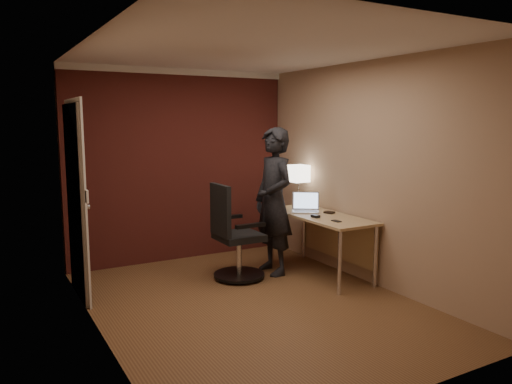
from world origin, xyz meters
TOP-DOWN VIEW (x-y plane):
  - room at (-0.27, 1.54)m, footprint 4.00×4.00m
  - desk at (1.25, 0.47)m, footprint 0.60×1.50m
  - desk_lamp at (1.31, 1.13)m, footprint 0.22×0.22m
  - laptop at (1.16, 0.74)m, footprint 0.42×0.40m
  - mouse at (1.02, 0.34)m, footprint 0.07×0.11m
  - phone at (1.09, 0.05)m, footprint 0.06×0.12m
  - wallet at (1.33, 0.48)m, footprint 0.12×0.13m
  - office_chair at (0.19, 0.79)m, footprint 0.60×0.61m
  - person at (0.73, 0.79)m, footprint 0.42×0.64m

SIDE VIEW (x-z plane):
  - office_chair at x=0.19m, z-range -0.06..1.04m
  - desk at x=1.25m, z-range 0.24..0.97m
  - phone at x=1.09m, z-range 0.73..0.74m
  - wallet at x=1.33m, z-range 0.73..0.75m
  - mouse at x=1.02m, z-range 0.73..0.76m
  - laptop at x=1.16m, z-range 0.68..0.91m
  - person at x=0.73m, z-range 0.00..1.76m
  - desk_lamp at x=1.31m, z-range 0.88..1.41m
  - room at x=-0.27m, z-range -0.63..3.37m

